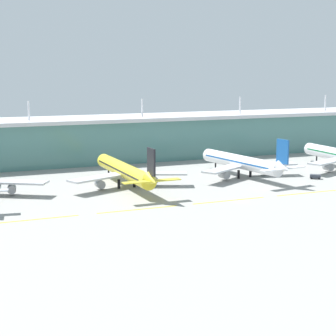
% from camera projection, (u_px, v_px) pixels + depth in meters
% --- Properties ---
extents(ground_plane, '(600.00, 600.00, 0.00)m').
position_uv_depth(ground_plane, '(239.00, 201.00, 200.60)').
color(ground_plane, gray).
extents(terminal_building, '(288.00, 34.00, 31.26)m').
position_uv_depth(terminal_building, '(139.00, 137.00, 294.14)').
color(terminal_building, slate).
rests_on(terminal_building, ground).
extents(airliner_near_middle, '(48.79, 64.59, 18.90)m').
position_uv_depth(airliner_near_middle, '(125.00, 171.00, 223.47)').
color(airliner_near_middle, yellow).
rests_on(airliner_near_middle, ground).
extents(airliner_far_middle, '(48.25, 58.60, 18.90)m').
position_uv_depth(airliner_far_middle, '(243.00, 163.00, 244.09)').
color(airliner_far_middle, white).
rests_on(airliner_far_middle, ground).
extents(taxiway_stripe_west, '(28.00, 0.70, 0.04)m').
position_uv_depth(taxiway_stripe_west, '(34.00, 220.00, 175.69)').
color(taxiway_stripe_west, yellow).
rests_on(taxiway_stripe_west, ground).
extents(taxiway_stripe_mid_west, '(28.00, 0.70, 0.04)m').
position_uv_depth(taxiway_stripe_mid_west, '(138.00, 209.00, 188.52)').
color(taxiway_stripe_mid_west, yellow).
rests_on(taxiway_stripe_mid_west, ground).
extents(taxiway_stripe_centre, '(28.00, 0.70, 0.04)m').
position_uv_depth(taxiway_stripe_centre, '(229.00, 201.00, 201.35)').
color(taxiway_stripe_centre, yellow).
rests_on(taxiway_stripe_centre, ground).
extents(taxiway_stripe_mid_east, '(28.00, 0.70, 0.04)m').
position_uv_depth(taxiway_stripe_mid_east, '(309.00, 193.00, 214.19)').
color(taxiway_stripe_mid_east, yellow).
rests_on(taxiway_stripe_mid_east, ground).
extents(pushback_tug, '(4.94, 4.61, 1.85)m').
position_uv_depth(pushback_tug, '(315.00, 176.00, 241.38)').
color(pushback_tug, '#333842').
rests_on(pushback_tug, ground).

